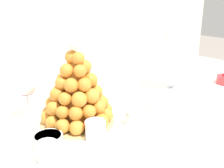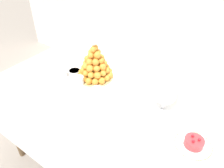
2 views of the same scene
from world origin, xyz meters
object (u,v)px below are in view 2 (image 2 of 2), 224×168
object	(u,v)px
croquembouche	(95,64)
dessert_cup_centre	(97,91)
dessert_cup_left	(63,73)
fruit_tart_plate	(194,144)
dessert_cup_mid_right	(118,98)
creme_brulee_ramekin	(75,72)
macaron_goblet	(167,85)
serving_tray	(97,82)
wine_glass	(97,51)
dessert_cup_mid_left	(79,81)

from	to	relation	value
croquembouche	dessert_cup_centre	world-z (taller)	croquembouche
dessert_cup_left	fruit_tart_plate	distance (m)	0.90
dessert_cup_centre	dessert_cup_mid_right	world-z (taller)	dessert_cup_mid_right
dessert_cup_centre	creme_brulee_ramekin	distance (m)	0.28
dessert_cup_centre	macaron_goblet	distance (m)	0.42
dessert_cup_left	fruit_tart_plate	bearing A→B (deg)	-2.65
dessert_cup_centre	creme_brulee_ramekin	bearing A→B (deg)	162.20
macaron_goblet	fruit_tart_plate	world-z (taller)	macaron_goblet
serving_tray	dessert_cup_mid_right	size ratio (longest dim) A/B	11.34
fruit_tart_plate	wine_glass	bearing A→B (deg)	159.60
macaron_goblet	dessert_cup_left	bearing A→B (deg)	-171.00
creme_brulee_ramekin	wine_glass	bearing A→B (deg)	77.50
croquembouche	dessert_cup_left	bearing A→B (deg)	-146.90
croquembouche	dessert_cup_mid_left	size ratio (longest dim) A/B	4.70
croquembouche	dessert_cup_mid_left	distance (m)	0.15
macaron_goblet	wine_glass	xyz separation A→B (m)	(-0.59, 0.16, -0.05)
dessert_cup_mid_right	dessert_cup_mid_left	bearing A→B (deg)	-178.98
serving_tray	dessert_cup_left	distance (m)	0.24
wine_glass	macaron_goblet	bearing A→B (deg)	-14.65
macaron_goblet	wine_glass	bearing A→B (deg)	165.35
croquembouche	wine_glass	distance (m)	0.17
croquembouche	creme_brulee_ramekin	size ratio (longest dim) A/B	3.38
serving_tray	dessert_cup_centre	distance (m)	0.13
dessert_cup_mid_right	creme_brulee_ramekin	bearing A→B (deg)	170.77
serving_tray	creme_brulee_ramekin	xyz separation A→B (m)	(-0.18, -0.02, 0.02)
dessert_cup_mid_right	croquembouche	bearing A→B (deg)	155.74
dessert_cup_left	macaron_goblet	size ratio (longest dim) A/B	0.20
serving_tray	fruit_tart_plate	bearing A→B (deg)	-10.55
macaron_goblet	serving_tray	bearing A→B (deg)	-177.19
croquembouche	serving_tray	bearing A→B (deg)	-40.66
serving_tray	dessert_cup_left	size ratio (longest dim) A/B	11.89
croquembouche	fruit_tart_plate	distance (m)	0.74
dessert_cup_mid_right	fruit_tart_plate	bearing A→B (deg)	-5.34
dessert_cup_mid_left	macaron_goblet	size ratio (longest dim) A/B	0.23
croquembouche	dessert_cup_mid_right	xyz separation A→B (m)	(0.26, -0.12, -0.08)
serving_tray	dessert_cup_centre	size ratio (longest dim) A/B	10.34
dessert_cup_mid_left	dessert_cup_mid_right	xyz separation A→B (m)	(0.29, 0.01, -0.00)
serving_tray	creme_brulee_ramekin	distance (m)	0.18
croquembouche	dessert_cup_centre	distance (m)	0.20
croquembouche	fruit_tart_plate	world-z (taller)	croquembouche
serving_tray	dessert_cup_mid_right	world-z (taller)	dessert_cup_mid_right
croquembouche	dessert_cup_mid_right	bearing A→B (deg)	-24.26
wine_glass	dessert_cup_mid_left	bearing A→B (deg)	-75.89
croquembouche	fruit_tart_plate	xyz separation A→B (m)	(0.72, -0.16, -0.10)
dessert_cup_mid_left	wine_glass	bearing A→B (deg)	104.11
dessert_cup_centre	dessert_cup_mid_left	bearing A→B (deg)	174.90
croquembouche	creme_brulee_ramekin	world-z (taller)	croquembouche
serving_tray	dessert_cup_mid_right	distance (m)	0.24
creme_brulee_ramekin	fruit_tart_plate	bearing A→B (deg)	-7.16
dessert_cup_mid_left	fruit_tart_plate	world-z (taller)	dessert_cup_mid_left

